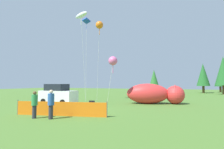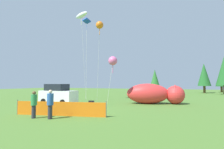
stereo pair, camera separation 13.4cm
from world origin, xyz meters
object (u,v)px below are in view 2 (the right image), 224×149
object	(u,v)px
kite_blue_box	(87,23)
folding_chair	(91,105)
kite_orange_flower	(100,25)
kite_pink_octopus	(113,61)
inflatable_cat	(154,94)
parked_car	(58,94)
spectator_in_yellow_shirt	(34,103)
spectator_in_green_shirt	(50,103)
kite_white_ghost	(81,15)

from	to	relation	value
kite_blue_box	folding_chair	bearing A→B (deg)	-56.55
kite_orange_flower	kite_pink_octopus	world-z (taller)	kite_orange_flower
folding_chair	inflatable_cat	bearing A→B (deg)	132.41
parked_car	kite_blue_box	distance (m)	11.98
parked_car	folding_chair	xyz separation A→B (m)	(6.08, -3.35, -0.52)
inflatable_cat	spectator_in_yellow_shirt	distance (m)	12.55
inflatable_cat	kite_pink_octopus	distance (m)	5.92
kite_pink_octopus	spectator_in_yellow_shirt	bearing A→B (deg)	-104.40
kite_blue_box	kite_pink_octopus	bearing A→B (deg)	-38.84
inflatable_cat	spectator_in_yellow_shirt	world-z (taller)	inflatable_cat
spectator_in_green_shirt	kite_orange_flower	xyz separation A→B (m)	(-2.38, 11.39, 8.86)
parked_car	spectator_in_yellow_shirt	distance (m)	7.81
kite_pink_octopus	kite_blue_box	size ratio (longest dim) A/B	0.43
parked_car	kite_pink_octopus	xyz separation A→B (m)	(5.93, 1.36, 3.52)
folding_chair	spectator_in_yellow_shirt	size ratio (longest dim) A/B	0.51
parked_car	kite_orange_flower	bearing A→B (deg)	62.47
kite_orange_flower	kite_blue_box	bearing A→B (deg)	151.21
kite_white_ghost	folding_chair	bearing A→B (deg)	-51.51
parked_car	spectator_in_yellow_shirt	xyz separation A→B (m)	(3.83, -6.80, -0.11)
parked_car	folding_chair	distance (m)	6.96
parked_car	kite_orange_flower	distance (m)	10.36
parked_car	spectator_in_green_shirt	world-z (taller)	parked_car
kite_blue_box	kite_white_ghost	xyz separation A→B (m)	(0.94, -2.84, -0.09)
spectator_in_green_shirt	spectator_in_yellow_shirt	distance (m)	1.16
parked_car	kite_orange_flower	xyz separation A→B (m)	(2.59, 4.81, 8.81)
inflatable_cat	kite_orange_flower	bearing A→B (deg)	159.19
folding_chair	inflatable_cat	size ratio (longest dim) A/B	0.14
spectator_in_green_shirt	kite_pink_octopus	world-z (taller)	kite_pink_octopus
kite_orange_flower	kite_blue_box	world-z (taller)	kite_blue_box
kite_pink_octopus	folding_chair	bearing A→B (deg)	-88.14
inflatable_cat	kite_white_ghost	size ratio (longest dim) A/B	0.55
kite_blue_box	kite_orange_flower	bearing A→B (deg)	-28.79
folding_chair	kite_white_ghost	size ratio (longest dim) A/B	0.08
kite_pink_octopus	parked_car	bearing A→B (deg)	-167.05
parked_car	folding_chair	world-z (taller)	parked_car
spectator_in_green_shirt	kite_orange_flower	distance (m)	14.63
kite_pink_octopus	inflatable_cat	bearing A→B (deg)	39.02
spectator_in_green_shirt	kite_blue_box	size ratio (longest dim) A/B	0.16
inflatable_cat	kite_blue_box	bearing A→B (deg)	151.13
spectator_in_yellow_shirt	kite_pink_octopus	size ratio (longest dim) A/B	0.34
spectator_in_green_shirt	kite_pink_octopus	distance (m)	8.76
inflatable_cat	spectator_in_yellow_shirt	xyz separation A→B (m)	(-5.77, -11.15, -0.07)
folding_chair	spectator_in_green_shirt	world-z (taller)	spectator_in_green_shirt
folding_chair	spectator_in_green_shirt	size ratio (longest dim) A/B	0.49
inflatable_cat	spectator_in_yellow_shirt	size ratio (longest dim) A/B	3.65
parked_car	kite_white_ghost	xyz separation A→B (m)	(0.55, 3.61, 10.00)
kite_orange_flower	kite_white_ghost	world-z (taller)	kite_white_ghost
folding_chair	spectator_in_green_shirt	bearing A→B (deg)	-41.95
inflatable_cat	kite_blue_box	distance (m)	14.38
folding_chair	kite_white_ghost	xyz separation A→B (m)	(-5.53, 6.96, 10.52)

